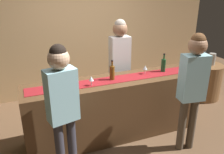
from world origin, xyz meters
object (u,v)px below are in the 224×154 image
at_px(bartender, 120,58).
at_px(customer_sipping, 193,82).
at_px(wine_glass_near_customer, 145,68).
at_px(vase_on_side_table, 212,59).
at_px(wine_bottle_green, 163,65).
at_px(wine_glass_mid_counter, 91,79).
at_px(customer_browsing, 62,100).
at_px(round_side_table, 204,81).
at_px(wine_bottle_amber, 112,73).

distance_m(bartender, customer_sipping, 1.37).
relative_size(wine_glass_near_customer, vase_on_side_table, 0.60).
bearing_deg(wine_glass_near_customer, wine_bottle_green, -0.86).
relative_size(wine_bottle_green, wine_glass_mid_counter, 2.10).
height_order(wine_glass_mid_counter, customer_browsing, customer_browsing).
height_order(wine_glass_mid_counter, round_side_table, wine_glass_mid_counter).
height_order(round_side_table, vase_on_side_table, vase_on_side_table).
xyz_separation_m(wine_bottle_green, wine_glass_near_customer, (-0.33, 0.00, -0.01)).
height_order(bartender, customer_sipping, bartender).
bearing_deg(vase_on_side_table, customer_sipping, -141.24).
distance_m(wine_bottle_amber, round_side_table, 2.52).
bearing_deg(customer_browsing, wine_glass_mid_counter, 31.01).
bearing_deg(wine_glass_mid_counter, wine_glass_near_customer, 8.72).
height_order(wine_bottle_amber, customer_sipping, customer_sipping).
distance_m(wine_bottle_green, vase_on_side_table, 1.62).
distance_m(wine_bottle_amber, customer_browsing, 1.02).
relative_size(wine_bottle_green, wine_glass_near_customer, 2.10).
xyz_separation_m(bartender, customer_browsing, (-1.20, -1.15, -0.05)).
height_order(wine_bottle_amber, round_side_table, wine_bottle_amber).
relative_size(wine_glass_near_customer, customer_sipping, 0.08).
xyz_separation_m(wine_bottle_amber, bartender, (0.36, 0.57, 0.03)).
xyz_separation_m(wine_bottle_green, customer_browsing, (-1.74, -0.61, -0.02)).
bearing_deg(wine_bottle_amber, vase_on_side_table, 12.40).
bearing_deg(round_side_table, bartender, -179.78).
bearing_deg(vase_on_side_table, wine_glass_near_customer, -164.93).
relative_size(bartender, customer_browsing, 1.04).
relative_size(bartender, customer_sipping, 1.03).
bearing_deg(wine_glass_near_customer, customer_sipping, -67.36).
xyz_separation_m(wine_bottle_green, bartender, (-0.54, 0.54, 0.03)).
bearing_deg(bartender, wine_glass_near_customer, 111.57).
distance_m(wine_glass_mid_counter, round_side_table, 2.87).
bearing_deg(bartender, wine_glass_mid_counter, 43.67).
distance_m(wine_glass_near_customer, customer_browsing, 1.54).
height_order(wine_bottle_amber, bartender, bartender).
xyz_separation_m(wine_bottle_green, wine_glass_mid_counter, (-1.25, -0.14, -0.01)).
height_order(wine_glass_near_customer, customer_browsing, customer_browsing).
relative_size(wine_bottle_green, customer_browsing, 0.18).
relative_size(wine_glass_mid_counter, vase_on_side_table, 0.60).
relative_size(wine_bottle_green, vase_on_side_table, 1.26).
distance_m(customer_sipping, round_side_table, 2.07).
xyz_separation_m(wine_bottle_amber, wine_glass_mid_counter, (-0.35, -0.11, -0.01)).
xyz_separation_m(wine_bottle_green, round_side_table, (1.45, 0.54, -0.70)).
xyz_separation_m(wine_glass_mid_counter, customer_sipping, (1.23, -0.60, 0.00)).
distance_m(customer_sipping, customer_browsing, 1.72).
bearing_deg(wine_glass_mid_counter, wine_bottle_amber, 17.02).
distance_m(bartender, vase_on_side_table, 2.07).
relative_size(bartender, round_side_table, 2.38).
bearing_deg(bartender, wine_bottle_green, 135.35).
bearing_deg(customer_sipping, wine_bottle_amber, 149.89).
bearing_deg(wine_glass_near_customer, bartender, 111.17).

